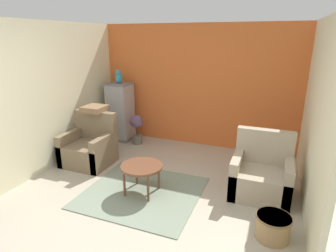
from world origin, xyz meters
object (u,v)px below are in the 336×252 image
(potted_plant, at_px, (137,126))
(parrot, at_px, (119,77))
(armchair_right, at_px, (261,176))
(coffee_table, at_px, (142,168))
(armchair_left, at_px, (89,148))
(birdcage, at_px, (121,112))
(wicker_basket, at_px, (273,226))

(potted_plant, bearing_deg, parrot, 164.80)
(armchair_right, relative_size, potted_plant, 1.45)
(coffee_table, bearing_deg, parrot, 127.58)
(armchair_left, relative_size, birdcage, 0.73)
(armchair_left, relative_size, armchair_right, 1.00)
(birdcage, height_order, wicker_basket, birdcage)
(potted_plant, distance_m, wicker_basket, 3.58)
(coffee_table, relative_size, potted_plant, 0.96)
(parrot, bearing_deg, armchair_right, -22.48)
(coffee_table, xyz_separation_m, potted_plant, (-1.02, 1.79, -0.00))
(parrot, relative_size, potted_plant, 0.47)
(armchair_right, relative_size, wicker_basket, 2.30)
(armchair_left, distance_m, armchair_right, 3.01)
(armchair_left, bearing_deg, birdcage, 94.87)
(coffee_table, distance_m, wicker_basket, 1.90)
(armchair_left, height_order, armchair_right, same)
(armchair_right, height_order, wicker_basket, armchair_right)
(coffee_table, xyz_separation_m, birdcage, (-1.48, 1.92, 0.24))
(wicker_basket, bearing_deg, parrot, 145.84)
(armchair_right, distance_m, wicker_basket, 1.00)
(armchair_right, xyz_separation_m, parrot, (-3.12, 1.29, 1.12))
(potted_plant, xyz_separation_m, wicker_basket, (2.87, -2.13, -0.24))
(armchair_right, bearing_deg, potted_plant, 156.34)
(potted_plant, bearing_deg, wicker_basket, -36.62)
(birdcage, distance_m, parrot, 0.77)
(armchair_right, height_order, parrot, parrot)
(coffee_table, xyz_separation_m, armchair_right, (1.64, 0.63, -0.11))
(armchair_right, bearing_deg, armchair_left, -179.21)
(armchair_left, height_order, wicker_basket, armchair_left)
(armchair_right, distance_m, parrot, 3.56)
(parrot, relative_size, wicker_basket, 0.74)
(potted_plant, bearing_deg, armchair_left, -105.89)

